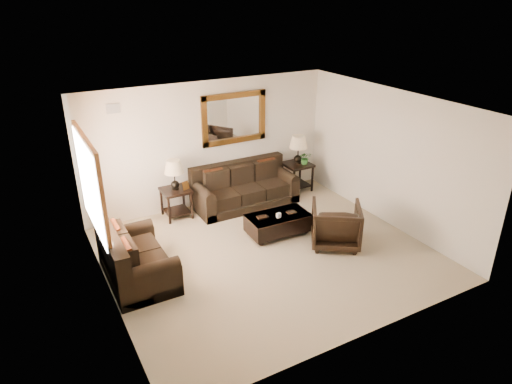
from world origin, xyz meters
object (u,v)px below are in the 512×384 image
sofa (244,190)px  end_table_right (298,155)px  loveseat (134,261)px  coffee_table (278,222)px  end_table_left (175,180)px  armchair (336,223)px

sofa → end_table_right: end_table_right is taller
loveseat → coffee_table: size_ratio=1.33×
end_table_right → end_table_left: bearing=179.7°
loveseat → coffee_table: loveseat is taller
end_table_left → end_table_right: end_table_right is taller
loveseat → end_table_right: size_ratio=1.23×
sofa → end_table_right: size_ratio=1.69×
sofa → end_table_left: 1.59m
armchair → end_table_right: bearing=-73.8°
end_table_left → armchair: 3.34m
sofa → loveseat: 3.35m
coffee_table → end_table_right: bearing=49.1°
end_table_right → coffee_table: size_ratio=1.08×
sofa → end_table_left: bearing=175.6°
end_table_left → armchair: size_ratio=1.41×
armchair → loveseat: bearing=23.1°
loveseat → armchair: (3.57, -0.69, 0.11)m
loveseat → coffee_table: (2.84, 0.16, -0.08)m
loveseat → armchair: bearing=-100.9°
end_table_right → armchair: (-0.79, -2.48, -0.42)m
end_table_left → coffee_table: bearing=-48.6°
coffee_table → armchair: 1.13m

